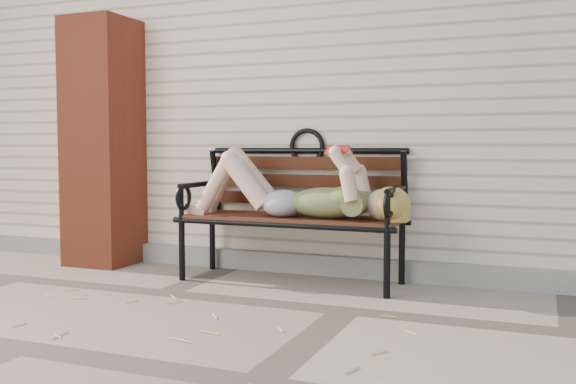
% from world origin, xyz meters
% --- Properties ---
extents(ground, '(80.00, 80.00, 0.00)m').
position_xyz_m(ground, '(0.00, 0.00, 0.00)').
color(ground, gray).
rests_on(ground, ground).
extents(house_wall, '(8.00, 4.00, 3.00)m').
position_xyz_m(house_wall, '(0.00, 3.00, 1.50)').
color(house_wall, beige).
rests_on(house_wall, ground).
extents(foundation_strip, '(8.00, 0.10, 0.15)m').
position_xyz_m(foundation_strip, '(0.00, 0.97, 0.07)').
color(foundation_strip, gray).
rests_on(foundation_strip, ground).
extents(brick_pillar, '(0.50, 0.50, 2.00)m').
position_xyz_m(brick_pillar, '(-2.30, 0.75, 1.00)').
color(brick_pillar, '#9F3E24').
rests_on(brick_pillar, ground).
extents(garden_bench, '(1.71, 0.68, 1.11)m').
position_xyz_m(garden_bench, '(-0.60, 0.74, 0.62)').
color(garden_bench, black).
rests_on(garden_bench, ground).
extents(reading_woman, '(1.61, 0.37, 0.51)m').
position_xyz_m(reading_woman, '(-0.59, 0.60, 0.66)').
color(reading_woman, '#0A3446').
rests_on(reading_woman, ground).
extents(straw_scatter, '(3.00, 1.65, 0.01)m').
position_xyz_m(straw_scatter, '(-0.96, -0.53, 0.01)').
color(straw_scatter, '#CDC064').
rests_on(straw_scatter, ground).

